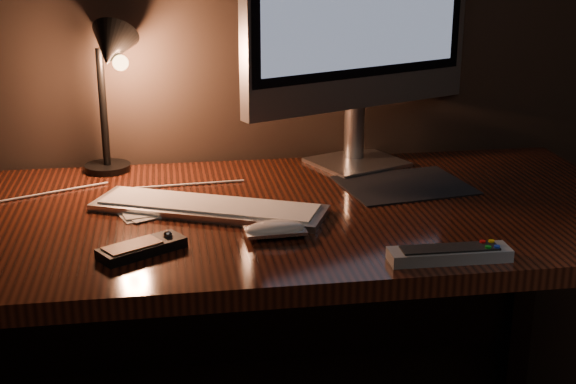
{
  "coord_description": "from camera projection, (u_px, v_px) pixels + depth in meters",
  "views": [
    {
      "loc": [
        -0.19,
        0.31,
        1.31
      ],
      "look_at": [
        0.03,
        1.73,
        0.83
      ],
      "focal_mm": 50.0,
      "sensor_mm": 36.0,
      "label": 1
    }
  ],
  "objects": [
    {
      "name": "cable",
      "position": [
        112.0,
        191.0,
        1.76
      ],
      "size": [
        0.58,
        0.13,
        0.01
      ],
      "primitive_type": "cylinder",
      "rotation": [
        0.0,
        1.57,
        0.21
      ],
      "color": "white",
      "rests_on": "desk"
    },
    {
      "name": "keyboard",
      "position": [
        209.0,
        207.0,
        1.65
      ],
      "size": [
        0.5,
        0.32,
        0.02
      ],
      "primitive_type": "cube",
      "rotation": [
        0.0,
        0.0,
        -0.42
      ],
      "color": "silver",
      "rests_on": "desk"
    },
    {
      "name": "papers",
      "position": [
        147.0,
        214.0,
        1.63
      ],
      "size": [
        0.12,
        0.1,
        0.01
      ],
      "primitive_type": "cube",
      "rotation": [
        0.0,
        0.0,
        0.33
      ],
      "color": "white",
      "rests_on": "desk"
    },
    {
      "name": "desk",
      "position": [
        259.0,
        254.0,
        1.76
      ],
      "size": [
        1.6,
        0.75,
        0.75
      ],
      "color": "#3C180D",
      "rests_on": "ground"
    },
    {
      "name": "monitor",
      "position": [
        362.0,
        2.0,
        1.85
      ],
      "size": [
        0.59,
        0.28,
        0.66
      ],
      "rotation": [
        0.0,
        0.0,
        0.4
      ],
      "color": "silver",
      "rests_on": "desk"
    },
    {
      "name": "desk_lamp",
      "position": [
        110.0,
        70.0,
        1.82
      ],
      "size": [
        0.17,
        0.19,
        0.37
      ],
      "rotation": [
        0.0,
        0.0,
        0.16
      ],
      "color": "black",
      "rests_on": "desk"
    },
    {
      "name": "tv_remote",
      "position": [
        449.0,
        254.0,
        1.4
      ],
      "size": [
        0.22,
        0.06,
        0.03
      ],
      "rotation": [
        0.0,
        0.0,
        -0.02
      ],
      "color": "gray",
      "rests_on": "desk"
    },
    {
      "name": "media_remote",
      "position": [
        142.0,
        248.0,
        1.43
      ],
      "size": [
        0.16,
        0.13,
        0.03
      ],
      "rotation": [
        0.0,
        0.0,
        0.55
      ],
      "color": "black",
      "rests_on": "desk"
    },
    {
      "name": "mousepad",
      "position": [
        404.0,
        185.0,
        1.81
      ],
      "size": [
        0.31,
        0.26,
        0.0
      ],
      "primitive_type": "cube",
      "rotation": [
        0.0,
        0.0,
        0.15
      ],
      "color": "black",
      "rests_on": "desk"
    },
    {
      "name": "mouse",
      "position": [
        275.0,
        231.0,
        1.51
      ],
      "size": [
        0.12,
        0.07,
        0.02
      ],
      "primitive_type": "ellipsoid",
      "rotation": [
        0.0,
        0.0,
        0.05
      ],
      "color": "white",
      "rests_on": "desk"
    }
  ]
}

